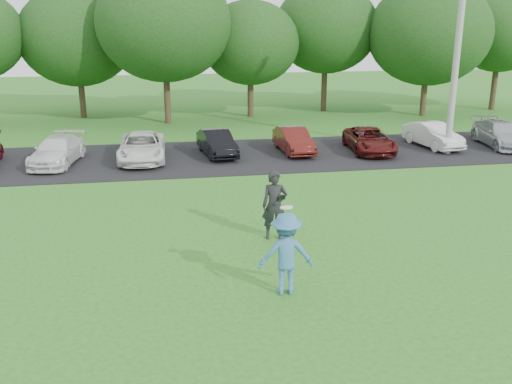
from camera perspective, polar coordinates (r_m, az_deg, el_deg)
ground at (r=12.86m, az=2.67°, el=-10.15°), size 100.00×100.00×0.00m
parking_lot at (r=24.98m, az=-3.69°, el=3.57°), size 32.00×6.50×0.03m
utility_pole at (r=26.25m, az=19.54°, el=13.72°), size 0.28×0.28×9.45m
frisbee_player at (r=12.53m, az=3.01°, el=-6.18°), size 1.25×0.77×2.11m
camera_bystander at (r=15.55m, az=1.88°, el=-1.34°), size 0.76×0.56×1.91m
parked_cars at (r=24.72m, az=-5.15°, el=4.76°), size 28.58×4.26×1.17m
tree_row at (r=34.15m, az=-3.06°, el=15.56°), size 42.39×9.85×8.64m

